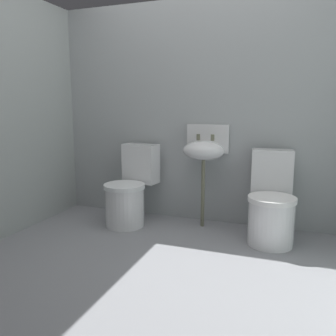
% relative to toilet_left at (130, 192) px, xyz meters
% --- Properties ---
extents(ground_plane, '(3.39, 2.86, 0.08)m').
position_rel_toilet_left_xyz_m(ground_plane, '(0.62, -0.88, -0.36)').
color(ground_plane, gray).
extents(wall_back, '(3.39, 0.10, 2.18)m').
position_rel_toilet_left_xyz_m(wall_back, '(0.62, 0.40, 0.77)').
color(wall_back, '#9CA1A3').
rests_on(wall_back, ground).
extents(toilet_left, '(0.46, 0.64, 0.78)m').
position_rel_toilet_left_xyz_m(toilet_left, '(0.00, 0.00, 0.00)').
color(toilet_left, white).
rests_on(toilet_left, ground).
extents(toilet_right, '(0.44, 0.63, 0.78)m').
position_rel_toilet_left_xyz_m(toilet_right, '(1.36, -0.00, 0.00)').
color(toilet_right, white).
rests_on(toilet_right, ground).
extents(sink, '(0.42, 0.35, 0.99)m').
position_rel_toilet_left_xyz_m(sink, '(0.71, 0.19, 0.43)').
color(sink, '#66654F').
rests_on(sink, ground).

